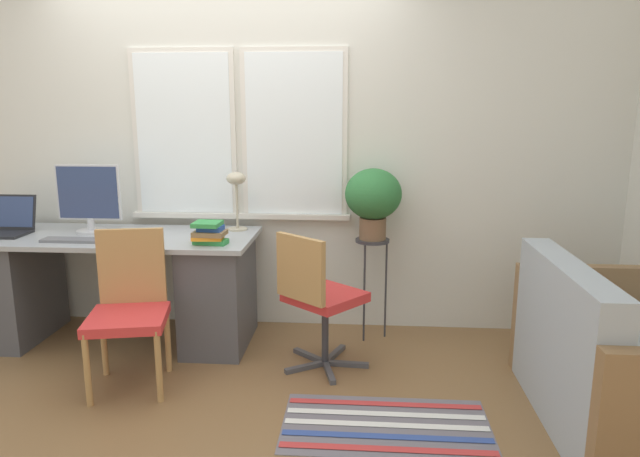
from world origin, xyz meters
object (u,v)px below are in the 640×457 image
(book_stack, at_px, (209,233))
(potted_plant, at_px, (373,197))
(desk_lamp, at_px, (236,186))
(plant_stand, at_px, (372,254))
(mouse, at_px, (119,239))
(desk_chair_wooden, at_px, (129,306))
(monitor, at_px, (89,198))
(couch_loveseat, at_px, (619,370))
(keyboard, at_px, (76,240))
(laptop, at_px, (7,226))
(office_chair_swivel, at_px, (318,296))

(book_stack, bearing_deg, potted_plant, 21.57)
(desk_lamp, relative_size, plant_stand, 0.57)
(mouse, bearing_deg, desk_chair_wooden, -62.40)
(book_stack, xyz_separation_m, plant_stand, (1.04, 0.41, -0.22))
(monitor, bearing_deg, couch_loveseat, -16.30)
(keyboard, xyz_separation_m, desk_lamp, (0.96, 0.43, 0.30))
(monitor, distance_m, mouse, 0.47)
(desk_lamp, height_order, plant_stand, desk_lamp)
(laptop, height_order, office_chair_swivel, laptop)
(book_stack, bearing_deg, mouse, 178.58)
(monitor, relative_size, couch_loveseat, 0.35)
(laptop, distance_m, office_chair_swivel, 2.21)
(book_stack, xyz_separation_m, couch_loveseat, (2.28, -0.65, -0.54))
(monitor, xyz_separation_m, mouse, (0.31, -0.27, -0.22))
(monitor, relative_size, book_stack, 2.05)
(desk_chair_wooden, xyz_separation_m, office_chair_swivel, (1.08, 0.26, -0.00))
(book_stack, height_order, potted_plant, potted_plant)
(desk_chair_wooden, relative_size, couch_loveseat, 0.68)
(office_chair_swivel, height_order, plant_stand, office_chair_swivel)
(monitor, distance_m, couch_loveseat, 3.40)
(mouse, xyz_separation_m, office_chair_swivel, (1.29, -0.15, -0.30))
(mouse, bearing_deg, office_chair_swivel, -6.46)
(laptop, bearing_deg, plant_stand, 4.90)
(laptop, xyz_separation_m, monitor, (0.55, 0.09, 0.19))
(keyboard, distance_m, mouse, 0.28)
(office_chair_swivel, bearing_deg, plant_stand, -81.71)
(laptop, bearing_deg, monitor, 9.49)
(laptop, height_order, mouse, laptop)
(laptop, xyz_separation_m, office_chair_swivel, (2.16, -0.33, -0.34))
(mouse, xyz_separation_m, couch_loveseat, (2.88, -0.66, -0.48))
(keyboard, height_order, mouse, mouse)
(keyboard, bearing_deg, office_chair_swivel, -4.99)
(laptop, relative_size, keyboard, 0.72)
(desk_chair_wooden, distance_m, potted_plant, 1.71)
(monitor, height_order, office_chair_swivel, monitor)
(couch_loveseat, bearing_deg, book_stack, 74.18)
(book_stack, distance_m, office_chair_swivel, 0.80)
(couch_loveseat, height_order, potted_plant, potted_plant)
(couch_loveseat, bearing_deg, mouse, 77.06)
(mouse, bearing_deg, potted_plant, 13.59)
(plant_stand, bearing_deg, book_stack, -158.43)
(keyboard, height_order, office_chair_swivel, office_chair_swivel)
(keyboard, bearing_deg, plant_stand, 11.88)
(book_stack, bearing_deg, monitor, 162.48)
(monitor, relative_size, potted_plant, 0.96)
(mouse, distance_m, desk_lamp, 0.85)
(couch_loveseat, bearing_deg, office_chair_swivel, 72.00)
(desk_lamp, height_order, office_chair_swivel, desk_lamp)
(plant_stand, bearing_deg, potted_plant, 0.00)
(keyboard, bearing_deg, monitor, 96.17)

